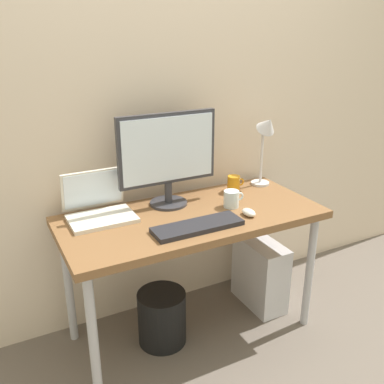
{
  "coord_description": "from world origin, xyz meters",
  "views": [
    {
      "loc": [
        -0.93,
        -1.79,
        1.62
      ],
      "look_at": [
        0.0,
        0.0,
        0.84
      ],
      "focal_mm": 40.39,
      "sensor_mm": 36.0,
      "label": 1
    }
  ],
  "objects": [
    {
      "name": "mouse",
      "position": [
        0.25,
        -0.15,
        0.74
      ],
      "size": [
        0.06,
        0.09,
        0.03
      ],
      "primitive_type": "ellipsoid",
      "color": "silver",
      "rests_on": "desk"
    },
    {
      "name": "desk",
      "position": [
        0.0,
        0.0,
        0.65
      ],
      "size": [
        1.34,
        0.61,
        0.72
      ],
      "color": "brown",
      "rests_on": "ground_plane"
    },
    {
      "name": "wastebasket",
      "position": [
        -0.18,
        0.0,
        0.15
      ],
      "size": [
        0.26,
        0.26,
        0.3
      ],
      "primitive_type": "cylinder",
      "color": "black",
      "rests_on": "ground_plane"
    },
    {
      "name": "glass_cup",
      "position": [
        0.23,
        -0.01,
        0.77
      ],
      "size": [
        0.12,
        0.08,
        0.09
      ],
      "color": "silver",
      "rests_on": "desk"
    },
    {
      "name": "computer_tower",
      "position": [
        0.49,
        0.04,
        0.21
      ],
      "size": [
        0.18,
        0.36,
        0.42
      ],
      "primitive_type": "cube",
      "color": "silver",
      "rests_on": "ground_plane"
    },
    {
      "name": "desk_lamp",
      "position": [
        0.57,
        0.17,
        1.03
      ],
      "size": [
        0.11,
        0.16,
        0.44
      ],
      "color": "silver",
      "rests_on": "desk"
    },
    {
      "name": "coffee_mug",
      "position": [
        0.36,
        0.17,
        0.77
      ],
      "size": [
        0.11,
        0.07,
        0.1
      ],
      "color": "orange",
      "rests_on": "desk"
    },
    {
      "name": "ground_plane",
      "position": [
        0.0,
        0.0,
        0.0
      ],
      "size": [
        6.0,
        6.0,
        0.0
      ],
      "primitive_type": "plane",
      "color": "#665B51"
    },
    {
      "name": "back_wall",
      "position": [
        0.0,
        0.36,
        1.3
      ],
      "size": [
        4.4,
        0.04,
        2.6
      ],
      "primitive_type": "cube",
      "color": "beige",
      "rests_on": "ground_plane"
    },
    {
      "name": "laptop",
      "position": [
        -0.43,
        0.19,
        0.78
      ],
      "size": [
        0.32,
        0.27,
        0.23
      ],
      "color": "silver",
      "rests_on": "desk"
    },
    {
      "name": "monitor",
      "position": [
        -0.05,
        0.17,
        1.0
      ],
      "size": [
        0.54,
        0.2,
        0.49
      ],
      "color": "#333338",
      "rests_on": "desk"
    },
    {
      "name": "keyboard",
      "position": [
        -0.05,
        -0.16,
        0.74
      ],
      "size": [
        0.44,
        0.14,
        0.02
      ],
      "primitive_type": "cube",
      "color": "#232328",
      "rests_on": "desk"
    }
  ]
}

